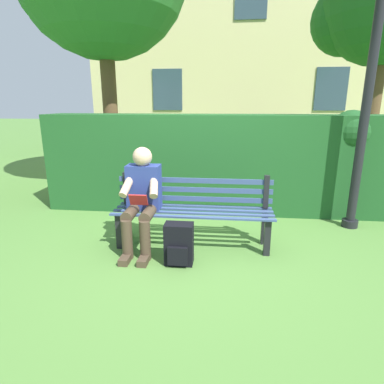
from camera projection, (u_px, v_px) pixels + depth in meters
ground at (193, 246)px, 3.84m from camera, size 60.00×60.00×0.00m
park_bench at (194, 209)px, 3.79m from camera, size 1.85×0.46×0.84m
person_seated at (142, 197)px, 3.64m from camera, size 0.44×0.73×1.17m
hedge_backdrop at (231, 162)px, 4.95m from camera, size 5.67×0.73×1.56m
building_facade at (247, 41)px, 10.61m from camera, size 9.58×3.27×7.27m
backpack at (179, 244)px, 3.36m from camera, size 0.30×0.25×0.45m
tree_far at (379, 7)px, 5.89m from camera, size 2.37×2.25×4.56m
lamp_post at (372, 68)px, 3.88m from camera, size 0.32×0.32×3.19m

